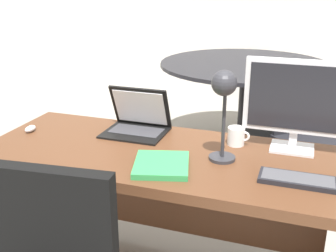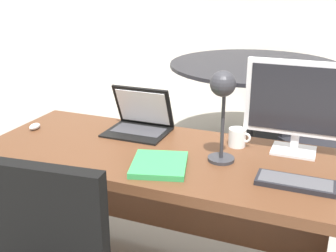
{
  "view_description": "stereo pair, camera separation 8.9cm",
  "coord_description": "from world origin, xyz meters",
  "px_view_note": "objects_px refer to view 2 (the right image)",
  "views": [
    {
      "loc": [
        0.59,
        -1.69,
        1.53
      ],
      "look_at": [
        0.0,
        0.03,
        0.86
      ],
      "focal_mm": 44.34,
      "sensor_mm": 36.0,
      "label": 1
    },
    {
      "loc": [
        0.67,
        -1.66,
        1.53
      ],
      "look_at": [
        0.0,
        0.03,
        0.86
      ],
      "focal_mm": 44.34,
      "sensor_mm": 36.0,
      "label": 2
    }
  ],
  "objects_px": {
    "mouse": "(35,126)",
    "meeting_chair_far": "(318,152)",
    "monitor": "(299,102)",
    "meeting_chair_near": "(290,159)",
    "keyboard": "(295,183)",
    "meeting_table": "(254,85)",
    "desk": "(169,185)",
    "book": "(159,165)",
    "coffee_mug": "(237,137)",
    "desk_lamp": "(223,96)",
    "laptop": "(141,118)"
  },
  "relations": [
    {
      "from": "mouse",
      "to": "meeting_chair_far",
      "type": "distance_m",
      "value": 1.92
    },
    {
      "from": "monitor",
      "to": "meeting_chair_near",
      "type": "xyz_separation_m",
      "value": [
        -0.07,
        0.88,
        -0.67
      ]
    },
    {
      "from": "keyboard",
      "to": "meeting_table",
      "type": "xyz_separation_m",
      "value": [
        -0.53,
        2.01,
        -0.13
      ]
    },
    {
      "from": "desk",
      "to": "book",
      "type": "height_order",
      "value": "book"
    },
    {
      "from": "coffee_mug",
      "to": "desk",
      "type": "bearing_deg",
      "value": -151.95
    },
    {
      "from": "mouse",
      "to": "meeting_chair_far",
      "type": "relative_size",
      "value": 0.09
    },
    {
      "from": "desk",
      "to": "coffee_mug",
      "type": "xyz_separation_m",
      "value": [
        0.3,
        0.16,
        0.24
      ]
    },
    {
      "from": "desk",
      "to": "meeting_chair_far",
      "type": "bearing_deg",
      "value": 60.96
    },
    {
      "from": "desk_lamp",
      "to": "book",
      "type": "height_order",
      "value": "desk_lamp"
    },
    {
      "from": "desk",
      "to": "mouse",
      "type": "bearing_deg",
      "value": -178.79
    },
    {
      "from": "desk",
      "to": "meeting_chair_near",
      "type": "bearing_deg",
      "value": 65.35
    },
    {
      "from": "meeting_table",
      "to": "desk_lamp",
      "type": "bearing_deg",
      "value": -84.23
    },
    {
      "from": "monitor",
      "to": "meeting_table",
      "type": "bearing_deg",
      "value": 106.21
    },
    {
      "from": "mouse",
      "to": "meeting_table",
      "type": "height_order",
      "value": "meeting_table"
    },
    {
      "from": "desk",
      "to": "meeting_table",
      "type": "distance_m",
      "value": 1.87
    },
    {
      "from": "book",
      "to": "mouse",
      "type": "bearing_deg",
      "value": 167.02
    },
    {
      "from": "monitor",
      "to": "mouse",
      "type": "xyz_separation_m",
      "value": [
        -1.33,
        -0.2,
        -0.23
      ]
    },
    {
      "from": "desk",
      "to": "mouse",
      "type": "xyz_separation_m",
      "value": [
        -0.77,
        -0.02,
        0.21
      ]
    },
    {
      "from": "meeting_table",
      "to": "meeting_chair_near",
      "type": "distance_m",
      "value": 0.94
    },
    {
      "from": "monitor",
      "to": "mouse",
      "type": "bearing_deg",
      "value": -171.36
    },
    {
      "from": "keyboard",
      "to": "book",
      "type": "xyz_separation_m",
      "value": [
        -0.56,
        -0.05,
        0.0
      ]
    },
    {
      "from": "coffee_mug",
      "to": "meeting_chair_near",
      "type": "bearing_deg",
      "value": 77.96
    },
    {
      "from": "monitor",
      "to": "mouse",
      "type": "distance_m",
      "value": 1.37
    },
    {
      "from": "book",
      "to": "coffee_mug",
      "type": "xyz_separation_m",
      "value": [
        0.26,
        0.36,
        0.03
      ]
    },
    {
      "from": "monitor",
      "to": "keyboard",
      "type": "relative_size",
      "value": 1.58
    },
    {
      "from": "mouse",
      "to": "book",
      "type": "height_order",
      "value": "mouse"
    },
    {
      "from": "laptop",
      "to": "meeting_chair_near",
      "type": "distance_m",
      "value": 1.25
    },
    {
      "from": "keyboard",
      "to": "coffee_mug",
      "type": "xyz_separation_m",
      "value": [
        -0.3,
        0.31,
        0.03
      ]
    },
    {
      "from": "meeting_chair_near",
      "to": "keyboard",
      "type": "bearing_deg",
      "value": -84.91
    },
    {
      "from": "laptop",
      "to": "coffee_mug",
      "type": "bearing_deg",
      "value": -2.77
    },
    {
      "from": "desk",
      "to": "meeting_chair_far",
      "type": "relative_size",
      "value": 2.04
    },
    {
      "from": "book",
      "to": "coffee_mug",
      "type": "bearing_deg",
      "value": 54.24
    },
    {
      "from": "meeting_chair_near",
      "to": "mouse",
      "type": "bearing_deg",
      "value": -139.26
    },
    {
      "from": "meeting_chair_near",
      "to": "book",
      "type": "bearing_deg",
      "value": -109.64
    },
    {
      "from": "monitor",
      "to": "desk_lamp",
      "type": "distance_m",
      "value": 0.39
    },
    {
      "from": "desk",
      "to": "coffee_mug",
      "type": "relative_size",
      "value": 16.22
    },
    {
      "from": "mouse",
      "to": "coffee_mug",
      "type": "relative_size",
      "value": 0.69
    },
    {
      "from": "monitor",
      "to": "meeting_chair_near",
      "type": "bearing_deg",
      "value": 94.44
    },
    {
      "from": "desk",
      "to": "keyboard",
      "type": "height_order",
      "value": "keyboard"
    },
    {
      "from": "desk",
      "to": "meeting_chair_far",
      "type": "xyz_separation_m",
      "value": [
        0.66,
        1.19,
        -0.2
      ]
    },
    {
      "from": "monitor",
      "to": "meeting_table",
      "type": "xyz_separation_m",
      "value": [
        -0.49,
        1.68,
        -0.37
      ]
    },
    {
      "from": "meeting_table",
      "to": "meeting_chair_near",
      "type": "height_order",
      "value": "meeting_table"
    },
    {
      "from": "desk",
      "to": "meeting_table",
      "type": "xyz_separation_m",
      "value": [
        0.07,
        1.86,
        0.07
      ]
    },
    {
      "from": "desk",
      "to": "laptop",
      "type": "height_order",
      "value": "laptop"
    },
    {
      "from": "desk",
      "to": "meeting_chair_near",
      "type": "distance_m",
      "value": 1.2
    },
    {
      "from": "monitor",
      "to": "meeting_chair_far",
      "type": "bearing_deg",
      "value": 84.17
    },
    {
      "from": "desk",
      "to": "laptop",
      "type": "bearing_deg",
      "value": 141.73
    },
    {
      "from": "book",
      "to": "meeting_chair_far",
      "type": "relative_size",
      "value": 0.36
    },
    {
      "from": "keyboard",
      "to": "meeting_chair_near",
      "type": "distance_m",
      "value": 1.3
    },
    {
      "from": "laptop",
      "to": "desk_lamp",
      "type": "distance_m",
      "value": 0.6
    }
  ]
}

